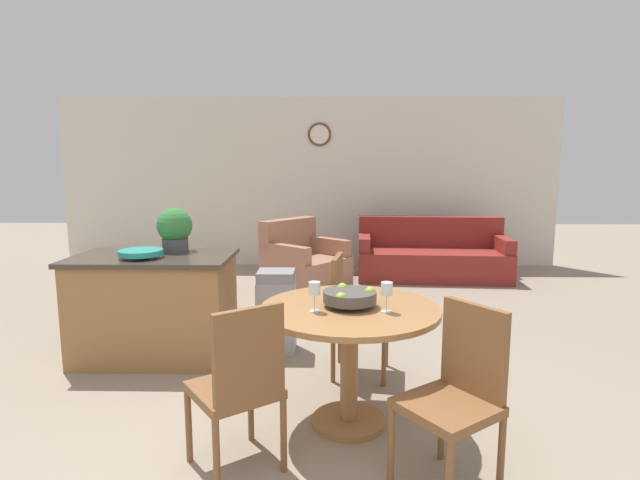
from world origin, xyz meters
TOP-DOWN VIEW (x-y plane):
  - wall_back at (0.00, 6.23)m, footprint 8.00×0.09m
  - dining_table at (0.47, 1.10)m, footprint 1.12×1.12m
  - dining_chair_near_left at (-0.12, 0.57)m, footprint 0.59×0.59m
  - dining_chair_near_right at (1.00, 0.51)m, footprint 0.59×0.59m
  - dining_chair_far_side at (0.52, 1.89)m, footprint 0.48×0.48m
  - fruit_bowl at (0.47, 1.10)m, footprint 0.33×0.33m
  - wine_glass_left at (0.26, 0.99)m, footprint 0.07×0.07m
  - wine_glass_right at (0.69, 0.99)m, footprint 0.07×0.07m
  - kitchen_island at (-1.14, 2.21)m, footprint 1.32×0.80m
  - teal_bowl at (-1.20, 2.08)m, footprint 0.35×0.35m
  - potted_plant at (-1.02, 2.42)m, footprint 0.31×0.31m
  - trash_bin at (-0.12, 2.35)m, footprint 0.33×0.30m
  - couch at (1.83, 5.29)m, footprint 2.18×1.01m
  - armchair at (-0.01, 4.76)m, footprint 1.28×1.28m

SIDE VIEW (x-z plane):
  - couch at x=1.83m, z-range -0.14..0.73m
  - armchair at x=-0.01m, z-range -0.15..0.75m
  - trash_bin at x=-0.12m, z-range 0.00..0.73m
  - kitchen_island at x=-1.14m, z-range 0.00..0.89m
  - dining_chair_near_left at x=-0.12m, z-range 0.05..0.99m
  - dining_chair_near_right at x=1.00m, z-range 0.05..0.99m
  - dining_chair_far_side at x=0.52m, z-range 0.05..0.99m
  - dining_table at x=0.47m, z-range 0.21..0.99m
  - fruit_bowl at x=0.47m, z-range 0.78..0.90m
  - wine_glass_left at x=0.26m, z-range 0.82..1.00m
  - wine_glass_right at x=0.69m, z-range 0.82..1.00m
  - teal_bowl at x=-1.20m, z-range 0.90..0.97m
  - potted_plant at x=-1.02m, z-range 0.90..1.28m
  - wall_back at x=0.00m, z-range 0.00..2.70m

